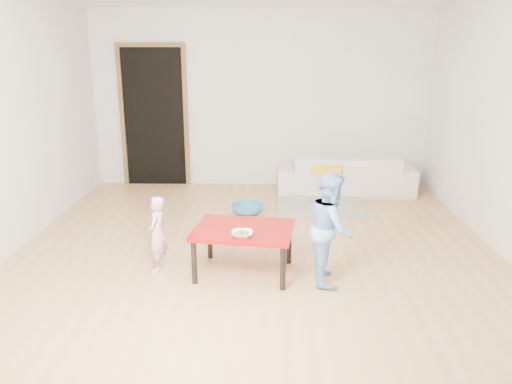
{
  "coord_description": "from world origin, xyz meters",
  "views": [
    {
      "loc": [
        0.12,
        -5.0,
        2.05
      ],
      "look_at": [
        0.0,
        -0.2,
        0.65
      ],
      "focal_mm": 35.0,
      "sensor_mm": 36.0,
      "label": 1
    }
  ],
  "objects_px": {
    "bowl": "(242,234)",
    "basin": "(247,209)",
    "sofa": "(344,174)",
    "red_table": "(244,251)",
    "child_pink": "(157,234)",
    "child_blue": "(331,228)"
  },
  "relations": [
    {
      "from": "bowl",
      "to": "basin",
      "type": "height_order",
      "value": "bowl"
    },
    {
      "from": "sofa",
      "to": "basin",
      "type": "xyz_separation_m",
      "value": [
        -1.37,
        -1.02,
        -0.22
      ]
    },
    {
      "from": "red_table",
      "to": "child_pink",
      "type": "bearing_deg",
      "value": 176.45
    },
    {
      "from": "red_table",
      "to": "basin",
      "type": "bearing_deg",
      "value": 91.41
    },
    {
      "from": "basin",
      "to": "sofa",
      "type": "bearing_deg",
      "value": 36.54
    },
    {
      "from": "child_blue",
      "to": "red_table",
      "type": "bearing_deg",
      "value": 82.38
    },
    {
      "from": "child_blue",
      "to": "sofa",
      "type": "bearing_deg",
      "value": -8.78
    },
    {
      "from": "red_table",
      "to": "bowl",
      "type": "height_order",
      "value": "bowl"
    },
    {
      "from": "sofa",
      "to": "child_blue",
      "type": "relative_size",
      "value": 1.92
    },
    {
      "from": "sofa",
      "to": "child_pink",
      "type": "relative_size",
      "value": 2.68
    },
    {
      "from": "sofa",
      "to": "basin",
      "type": "bearing_deg",
      "value": 36.25
    },
    {
      "from": "red_table",
      "to": "basin",
      "type": "relative_size",
      "value": 2.2
    },
    {
      "from": "bowl",
      "to": "child_pink",
      "type": "relative_size",
      "value": 0.26
    },
    {
      "from": "bowl",
      "to": "basin",
      "type": "bearing_deg",
      "value": 91.21
    },
    {
      "from": "bowl",
      "to": "child_blue",
      "type": "bearing_deg",
      "value": 6.02
    },
    {
      "from": "basin",
      "to": "bowl",
      "type": "bearing_deg",
      "value": -88.79
    },
    {
      "from": "child_pink",
      "to": "child_blue",
      "type": "distance_m",
      "value": 1.62
    },
    {
      "from": "sofa",
      "to": "red_table",
      "type": "relative_size",
      "value": 2.17
    },
    {
      "from": "child_blue",
      "to": "basin",
      "type": "relative_size",
      "value": 2.49
    },
    {
      "from": "bowl",
      "to": "basin",
      "type": "xyz_separation_m",
      "value": [
        -0.04,
        1.94,
        -0.41
      ]
    },
    {
      "from": "child_blue",
      "to": "bowl",
      "type": "bearing_deg",
      "value": 98.02
    },
    {
      "from": "bowl",
      "to": "child_pink",
      "type": "bearing_deg",
      "value": 161.94
    }
  ]
}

